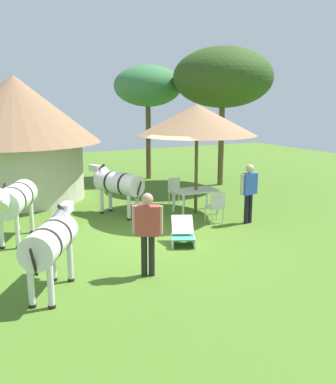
{
  "coord_description": "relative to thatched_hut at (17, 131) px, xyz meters",
  "views": [
    {
      "loc": [
        -4.32,
        -9.39,
        3.46
      ],
      "look_at": [
        0.78,
        0.51,
        1.0
      ],
      "focal_mm": 39.43,
      "sensor_mm": 36.0,
      "label": 1
    }
  ],
  "objects": [
    {
      "name": "ground_plane",
      "position": [
        2.26,
        -6.02,
        -2.4
      ],
      "size": [
        36.0,
        36.0,
        0.0
      ],
      "primitive_type": "plane",
      "color": "#4C7325"
    },
    {
      "name": "thatched_hut",
      "position": [
        0.0,
        0.0,
        0.0
      ],
      "size": [
        5.73,
        5.73,
        4.27
      ],
      "rotation": [
        0.0,
        0.0,
        1.37
      ],
      "color": "beige",
      "rests_on": "ground_plane"
    },
    {
      "name": "shade_umbrella",
      "position": [
        4.5,
        -4.55,
        0.46
      ],
      "size": [
        3.57,
        3.57,
        3.32
      ],
      "color": "brown",
      "rests_on": "ground_plane"
    },
    {
      "name": "patio_dining_table",
      "position": [
        4.5,
        -4.55,
        -1.75
      ],
      "size": [
        1.37,
        0.94,
        0.74
      ],
      "rotation": [
        0.0,
        0.0,
        -0.07
      ],
      "color": "silver",
      "rests_on": "ground_plane"
    },
    {
      "name": "patio_chair_near_lawn",
      "position": [
        4.45,
        -5.74,
        -1.88
      ],
      "size": [
        0.46,
        0.44,
        0.9
      ],
      "rotation": [
        0.0,
        0.0,
        -0.04
      ],
      "color": "silver",
      "rests_on": "ground_plane"
    },
    {
      "name": "patio_chair_east_end",
      "position": [
        4.43,
        -3.36,
        -1.88
      ],
      "size": [
        0.46,
        0.45,
        0.9
      ],
      "rotation": [
        0.0,
        0.0,
        -3.08
      ],
      "color": "white",
      "rests_on": "ground_plane"
    },
    {
      "name": "guest_beside_umbrella",
      "position": [
        5.26,
        -6.17,
        -1.39
      ],
      "size": [
        0.6,
        0.27,
        1.69
      ],
      "rotation": [
        0.0,
        0.0,
        3.27
      ],
      "color": "black",
      "rests_on": "ground_plane"
    },
    {
      "name": "standing_watcher",
      "position": [
        1.2,
        -8.2,
        -1.38
      ],
      "size": [
        0.54,
        0.41,
        1.69
      ],
      "rotation": [
        0.0,
        0.0,
        -0.53
      ],
      "color": "black",
      "rests_on": "ground_plane"
    },
    {
      "name": "striped_lounge_chair",
      "position": [
        2.73,
        -6.9,
        -2.15
      ],
      "size": [
        0.82,
        0.95,
        0.63
      ],
      "rotation": [
        0.0,
        0.0,
        2.7
      ],
      "color": "#3DA17C",
      "rests_on": "ground_plane"
    },
    {
      "name": "zebra_nearest_camera",
      "position": [
        -0.64,
        -8.09,
        -1.42
      ],
      "size": [
        1.34,
        1.85,
        1.53
      ],
      "rotation": [
        0.0,
        0.0,
        5.73
      ],
      "color": "silver",
      "rests_on": "ground_plane"
    },
    {
      "name": "zebra_by_umbrella",
      "position": [
        -0.81,
        -4.79,
        -1.35
      ],
      "size": [
        1.29,
        2.1,
        1.59
      ],
      "rotation": [
        0.0,
        0.0,
        2.71
      ],
      "color": "silver",
      "rests_on": "ground_plane"
    },
    {
      "name": "zebra_toward_hut",
      "position": [
        2.27,
        -3.68,
        -1.42
      ],
      "size": [
        1.2,
        2.11,
        1.52
      ],
      "rotation": [
        0.0,
        0.0,
        0.4
      ],
      "color": "silver",
      "rests_on": "ground_plane"
    },
    {
      "name": "acacia_tree_left_background",
      "position": [
        5.66,
        1.45,
        1.59
      ],
      "size": [
        2.91,
        2.91,
        4.89
      ],
      "color": "brown",
      "rests_on": "ground_plane"
    },
    {
      "name": "acacia_tree_far_lawn",
      "position": [
        7.7,
        -1.18,
        1.88
      ],
      "size": [
        3.93,
        3.93,
        5.48
      ],
      "color": "brown",
      "rests_on": "ground_plane"
    }
  ]
}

